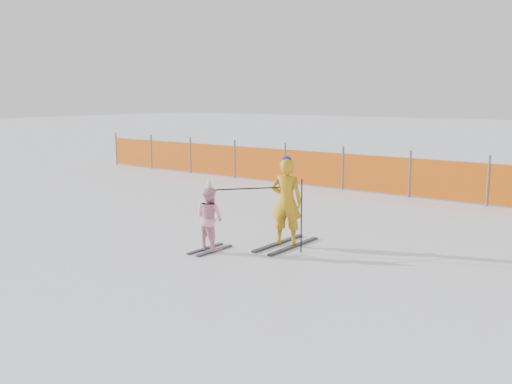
{
  "coord_description": "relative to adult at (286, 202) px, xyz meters",
  "views": [
    {
      "loc": [
        5.99,
        -7.34,
        2.67
      ],
      "look_at": [
        0.0,
        0.5,
        1.0
      ],
      "focal_mm": 40.0,
      "sensor_mm": 36.0,
      "label": 1
    }
  ],
  "objects": [
    {
      "name": "child",
      "position": [
        -0.87,
        -1.08,
        -0.22
      ],
      "size": [
        0.55,
        0.88,
        1.29
      ],
      "color": "black",
      "rests_on": "ground"
    },
    {
      "name": "ground",
      "position": [
        -0.37,
        -0.91,
        -0.81
      ],
      "size": [
        120.0,
        120.0,
        0.0
      ],
      "primitive_type": "plane",
      "color": "white",
      "rests_on": "ground"
    },
    {
      "name": "safety_fence",
      "position": [
        -3.85,
        6.09,
        -0.25
      ],
      "size": [
        16.83,
        0.06,
        1.25
      ],
      "color": "#595960",
      "rests_on": "ground"
    },
    {
      "name": "ski_poles",
      "position": [
        0.03,
        -0.36,
        0.04
      ],
      "size": [
        1.27,
        0.9,
        1.28
      ],
      "color": "black",
      "rests_on": "ground"
    },
    {
      "name": "adult",
      "position": [
        0.0,
        0.0,
        0.0
      ],
      "size": [
        0.66,
        1.49,
        1.63
      ],
      "color": "black",
      "rests_on": "ground"
    }
  ]
}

